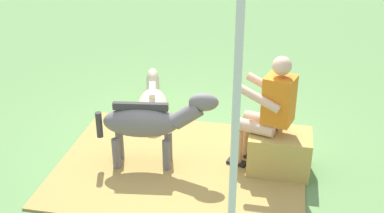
# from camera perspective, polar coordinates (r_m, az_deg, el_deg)

# --- Properties ---
(ground_plane) EXTENTS (24.00, 24.00, 0.00)m
(ground_plane) POSITION_cam_1_polar(r_m,az_deg,el_deg) (5.88, -1.51, -5.44)
(ground_plane) COLOR #608C4C
(hay_patch) EXTENTS (2.76, 2.15, 0.02)m
(hay_patch) POSITION_cam_1_polar(r_m,az_deg,el_deg) (5.64, -1.29, -6.83)
(hay_patch) COLOR #AD8C47
(hay_patch) RESTS_ON ground
(hay_bale) EXTENTS (0.67, 0.48, 0.47)m
(hay_bale) POSITION_cam_1_polar(r_m,az_deg,el_deg) (5.53, 10.02, -5.24)
(hay_bale) COLOR tan
(hay_bale) RESTS_ON ground
(person_seated) EXTENTS (0.71, 0.53, 1.35)m
(person_seated) POSITION_cam_1_polar(r_m,az_deg,el_deg) (5.31, 8.74, -0.21)
(person_seated) COLOR #D8AD8C
(person_seated) RESTS_ON ground
(pony_standing) EXTENTS (1.34, 0.43, 0.91)m
(pony_standing) POSITION_cam_1_polar(r_m,az_deg,el_deg) (5.41, -4.94, -1.84)
(pony_standing) COLOR slate
(pony_standing) RESTS_ON ground
(pony_lying) EXTENTS (0.61, 1.36, 0.42)m
(pony_lying) POSITION_cam_1_polar(r_m,az_deg,el_deg) (6.68, -4.54, 0.43)
(pony_lying) COLOR beige
(pony_lying) RESTS_ON ground
(tent_pole_left) EXTENTS (0.06, 0.06, 2.55)m
(tent_pole_left) POSITION_cam_1_polar(r_m,az_deg,el_deg) (3.59, 4.95, -4.15)
(tent_pole_left) COLOR silver
(tent_pole_left) RESTS_ON ground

